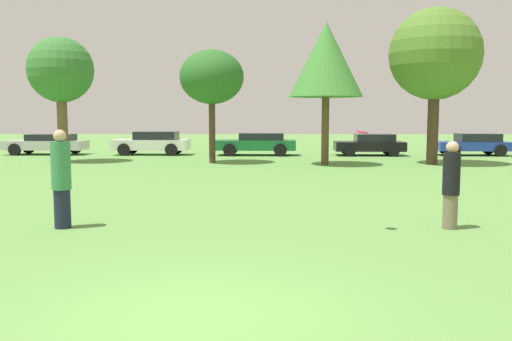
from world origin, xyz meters
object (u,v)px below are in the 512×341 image
object	(u,v)px
frisbee	(362,132)
tree_1	(212,78)
parked_car_black	(370,144)
parked_car_silver	(47,143)
parked_car_white	(152,142)
parked_car_blue	(474,144)
tree_2	(326,60)
person_thrower	(61,179)
person_catcher	(451,184)
parked_car_green	(257,143)
tree_0	(61,71)
tree_3	(435,55)

from	to	relation	value
frisbee	tree_1	distance (m)	15.97
parked_car_black	tree_1	bearing A→B (deg)	32.53
parked_car_silver	parked_car_white	size ratio (longest dim) A/B	1.05
parked_car_blue	parked_car_white	bearing A→B (deg)	0.92
tree_2	parked_car_black	world-z (taller)	tree_2
parked_car_silver	frisbee	bearing A→B (deg)	126.31
person_thrower	tree_1	xyz separation A→B (m)	(1.33, 15.00, 3.00)
frisbee	parked_car_blue	size ratio (longest dim) A/B	0.06
tree_2	parked_car_white	bearing A→B (deg)	146.47
person_catcher	parked_car_green	size ratio (longest dim) A/B	0.39
parked_car_blue	person_catcher	bearing A→B (deg)	69.70
parked_car_black	parked_car_blue	world-z (taller)	parked_car_blue
person_thrower	tree_2	bearing A→B (deg)	64.01
tree_2	parked_car_silver	size ratio (longest dim) A/B	1.40
tree_1	parked_car_silver	bearing A→B (deg)	152.39
parked_car_black	parked_car_blue	size ratio (longest dim) A/B	0.96
frisbee	parked_car_black	xyz separation A→B (m)	(3.79, 20.34, -1.28)
tree_0	parked_car_silver	bearing A→B (deg)	119.98
parked_car_silver	parked_car_blue	xyz separation A→B (m)	(24.23, 0.10, 0.01)
parked_car_blue	parked_car_silver	bearing A→B (deg)	0.95
person_catcher	parked_car_white	distance (m)	22.67
tree_2	parked_car_silver	world-z (taller)	tree_2
parked_car_black	tree_3	bearing A→B (deg)	108.86
frisbee	parked_car_green	world-z (taller)	frisbee
parked_car_green	tree_2	bearing A→B (deg)	119.46
person_catcher	tree_2	bearing A→B (deg)	-86.59
parked_car_silver	parked_car_blue	world-z (taller)	parked_car_blue
frisbee	parked_car_white	size ratio (longest dim) A/B	0.06
tree_3	parked_car_white	distance (m)	15.86
parked_car_white	tree_1	bearing A→B (deg)	127.78
frisbee	parked_car_silver	world-z (taller)	frisbee
tree_2	parked_car_white	world-z (taller)	tree_2
tree_0	tree_2	xyz separation A→B (m)	(12.42, -1.06, 0.37)
frisbee	parked_car_black	distance (m)	20.73
parked_car_silver	parked_car_green	world-z (taller)	parked_car_green
frisbee	parked_car_black	world-z (taller)	frisbee
parked_car_black	tree_0	bearing A→B (deg)	18.24
person_thrower	parked_car_green	world-z (taller)	person_thrower
parked_car_blue	frisbee	bearing A→B (deg)	65.71
parked_car_white	parked_car_green	bearing A→B (deg)	179.03
parked_car_silver	parked_car_green	xyz separation A→B (m)	(12.06, -0.14, 0.04)
frisbee	tree_1	size ratio (longest dim) A/B	0.05
tree_2	parked_car_green	world-z (taller)	tree_2
tree_1	tree_3	size ratio (longest dim) A/B	0.75
tree_1	parked_car_black	xyz separation A→B (m)	(8.33, 5.17, -3.36)
parked_car_black	parked_car_blue	bearing A→B (deg)	-177.15
parked_car_white	parked_car_black	xyz separation A→B (m)	(12.35, -0.15, -0.08)
parked_car_silver	parked_car_black	world-z (taller)	parked_car_black
parked_car_white	parked_car_black	distance (m)	12.35
person_catcher	frisbee	world-z (taller)	frisbee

